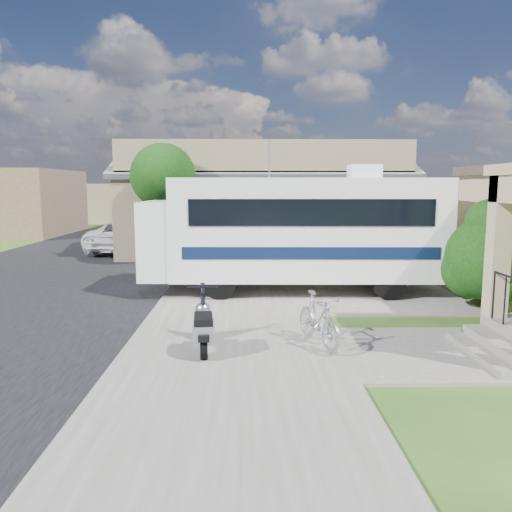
{
  "coord_description": "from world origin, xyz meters",
  "views": [
    {
      "loc": [
        -0.73,
        -9.62,
        3.0
      ],
      "look_at": [
        -0.5,
        2.5,
        1.3
      ],
      "focal_mm": 35.0,
      "sensor_mm": 36.0,
      "label": 1
    }
  ],
  "objects_px": {
    "shrub": "(490,254)",
    "garden_hose": "(472,335)",
    "van": "(152,224)",
    "bicycle": "(318,323)",
    "pickup_truck": "(132,236)",
    "scooter": "(203,327)",
    "motorhome": "(295,229)"
  },
  "relations": [
    {
      "from": "shrub",
      "to": "garden_hose",
      "type": "relative_size",
      "value": 6.45
    },
    {
      "from": "van",
      "to": "shrub",
      "type": "bearing_deg",
      "value": -63.92
    },
    {
      "from": "bicycle",
      "to": "garden_hose",
      "type": "relative_size",
      "value": 3.91
    },
    {
      "from": "bicycle",
      "to": "pickup_truck",
      "type": "distance_m",
      "value": 15.53
    },
    {
      "from": "scooter",
      "to": "bicycle",
      "type": "bearing_deg",
      "value": 1.06
    },
    {
      "from": "bicycle",
      "to": "pickup_truck",
      "type": "bearing_deg",
      "value": 97.66
    },
    {
      "from": "scooter",
      "to": "pickup_truck",
      "type": "height_order",
      "value": "pickup_truck"
    },
    {
      "from": "shrub",
      "to": "scooter",
      "type": "distance_m",
      "value": 7.27
    },
    {
      "from": "shrub",
      "to": "pickup_truck",
      "type": "height_order",
      "value": "shrub"
    },
    {
      "from": "motorhome",
      "to": "garden_hose",
      "type": "bearing_deg",
      "value": -54.88
    },
    {
      "from": "motorhome",
      "to": "garden_hose",
      "type": "height_order",
      "value": "motorhome"
    },
    {
      "from": "van",
      "to": "garden_hose",
      "type": "bearing_deg",
      "value": -70.14
    },
    {
      "from": "scooter",
      "to": "garden_hose",
      "type": "relative_size",
      "value": 3.97
    },
    {
      "from": "pickup_truck",
      "to": "van",
      "type": "bearing_deg",
      "value": -76.25
    },
    {
      "from": "shrub",
      "to": "bicycle",
      "type": "relative_size",
      "value": 1.65
    },
    {
      "from": "bicycle",
      "to": "scooter",
      "type": "bearing_deg",
      "value": 168.82
    },
    {
      "from": "pickup_truck",
      "to": "bicycle",
      "type": "bearing_deg",
      "value": 127.07
    },
    {
      "from": "scooter",
      "to": "bicycle",
      "type": "distance_m",
      "value": 2.12
    },
    {
      "from": "garden_hose",
      "to": "bicycle",
      "type": "bearing_deg",
      "value": -171.7
    },
    {
      "from": "scooter",
      "to": "van",
      "type": "relative_size",
      "value": 0.29
    },
    {
      "from": "bicycle",
      "to": "motorhome",
      "type": "bearing_deg",
      "value": 71.86
    },
    {
      "from": "shrub",
      "to": "pickup_truck",
      "type": "bearing_deg",
      "value": 134.43
    },
    {
      "from": "scooter",
      "to": "pickup_truck",
      "type": "relative_size",
      "value": 0.32
    },
    {
      "from": "bicycle",
      "to": "pickup_truck",
      "type": "relative_size",
      "value": 0.31
    },
    {
      "from": "garden_hose",
      "to": "scooter",
      "type": "bearing_deg",
      "value": -172.46
    },
    {
      "from": "motorhome",
      "to": "shrub",
      "type": "xyz_separation_m",
      "value": [
        4.44,
        -2.31,
        -0.42
      ]
    },
    {
      "from": "bicycle",
      "to": "van",
      "type": "xyz_separation_m",
      "value": [
        -6.83,
        20.12,
        0.34
      ]
    },
    {
      "from": "pickup_truck",
      "to": "shrub",
      "type": "bearing_deg",
      "value": 146.25
    },
    {
      "from": "shrub",
      "to": "bicycle",
      "type": "xyz_separation_m",
      "value": [
        -4.48,
        -2.71,
        -0.89
      ]
    },
    {
      "from": "scooter",
      "to": "bicycle",
      "type": "relative_size",
      "value": 1.02
    },
    {
      "from": "shrub",
      "to": "garden_hose",
      "type": "bearing_deg",
      "value": -121.34
    },
    {
      "from": "motorhome",
      "to": "pickup_truck",
      "type": "xyz_separation_m",
      "value": [
        -6.67,
        9.02,
        -1.08
      ]
    }
  ]
}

